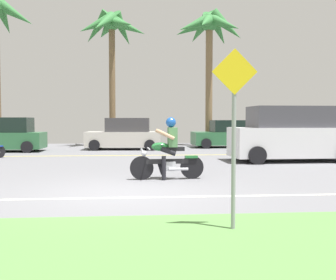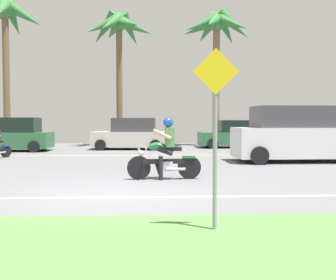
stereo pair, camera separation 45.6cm
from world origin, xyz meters
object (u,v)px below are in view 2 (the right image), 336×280
object	(u,v)px
palm_tree_2	(118,32)
palm_tree_1	(216,31)
parked_car_0	(11,136)
street_sign	(215,122)
parked_car_1	(131,135)
motorcyclist	(165,153)
palm_tree_0	(4,22)
suv_nearby	(296,135)
parked_car_2	(236,135)

from	to	relation	value
palm_tree_2	palm_tree_1	bearing A→B (deg)	0.34
parked_car_0	street_sign	size ratio (longest dim) A/B	1.62
palm_tree_2	parked_car_1	bearing A→B (deg)	-69.83
motorcyclist	palm_tree_0	bearing A→B (deg)	123.81
suv_nearby	parked_car_0	distance (m)	13.61
palm_tree_2	motorcyclist	bearing A→B (deg)	-80.20
street_sign	palm_tree_1	bearing A→B (deg)	80.56
parked_car_2	parked_car_1	bearing A→B (deg)	-169.31
motorcyclist	street_sign	bearing A→B (deg)	-84.27
motorcyclist	parked_car_2	distance (m)	12.65
parked_car_2	palm_tree_0	bearing A→B (deg)	174.43
palm_tree_0	street_sign	world-z (taller)	palm_tree_0
motorcyclist	palm_tree_2	size ratio (longest dim) A/B	0.24
suv_nearby	palm_tree_1	xyz separation A→B (m)	(-1.56, 8.88, 5.78)
parked_car_0	palm_tree_0	world-z (taller)	palm_tree_0
suv_nearby	palm_tree_1	world-z (taller)	palm_tree_1
motorcyclist	parked_car_1	bearing A→B (deg)	97.46
parked_car_1	palm_tree_0	size ratio (longest dim) A/B	0.46
palm_tree_1	parked_car_2	bearing A→B (deg)	-51.16
suv_nearby	parked_car_1	world-z (taller)	suv_nearby
parked_car_0	street_sign	distance (m)	16.70
parked_car_0	parked_car_2	distance (m)	12.05
parked_car_0	parked_car_1	world-z (taller)	parked_car_0
suv_nearby	street_sign	size ratio (longest dim) A/B	1.88
parked_car_0	street_sign	xyz separation A→B (m)	(7.88, -14.70, 0.76)
suv_nearby	street_sign	world-z (taller)	street_sign
parked_car_2	palm_tree_0	world-z (taller)	palm_tree_0
motorcyclist	parked_car_1	world-z (taller)	parked_car_1
motorcyclist	parked_car_0	xyz separation A→B (m)	(-7.37, 9.70, 0.09)
palm_tree_1	palm_tree_2	distance (m)	5.75
suv_nearby	palm_tree_2	distance (m)	12.79
parked_car_1	parked_car_0	bearing A→B (deg)	-170.42
suv_nearby	parked_car_1	xyz separation A→B (m)	(-6.46, 6.55, -0.23)
suv_nearby	street_sign	xyz separation A→B (m)	(-4.56, -9.17, 0.54)
palm_tree_0	parked_car_2	bearing A→B (deg)	-5.57
suv_nearby	palm_tree_1	bearing A→B (deg)	99.96
suv_nearby	parked_car_1	size ratio (longest dim) A/B	1.18
palm_tree_1	palm_tree_2	bearing A→B (deg)	-179.66
motorcyclist	palm_tree_0	size ratio (longest dim) A/B	0.22
street_sign	palm_tree_0	bearing A→B (deg)	117.14
palm_tree_0	palm_tree_2	xyz separation A→B (m)	(6.54, -0.11, -0.56)
suv_nearby	parked_car_2	world-z (taller)	suv_nearby
palm_tree_0	palm_tree_1	size ratio (longest dim) A/B	1.07
palm_tree_0	palm_tree_2	bearing A→B (deg)	-0.96
parked_car_2	street_sign	xyz separation A→B (m)	(-3.98, -16.82, 0.81)
palm_tree_1	street_sign	world-z (taller)	palm_tree_1
parked_car_2	motorcyclist	bearing A→B (deg)	-110.77
motorcyclist	suv_nearby	distance (m)	6.56
palm_tree_2	street_sign	distance (m)	18.92
parked_car_1	palm_tree_0	xyz separation A→B (m)	(-7.38, 2.41, 6.45)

